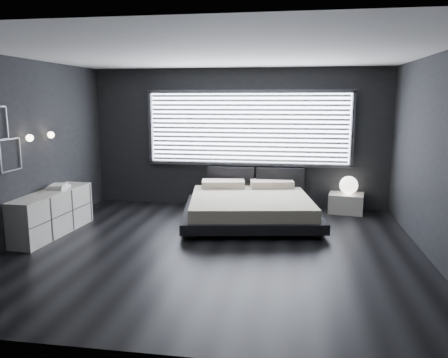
# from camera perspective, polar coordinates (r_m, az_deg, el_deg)

# --- Properties ---
(room) EXTENTS (6.04, 6.00, 2.80)m
(room) POSITION_cam_1_polar(r_m,az_deg,el_deg) (6.21, -1.22, 3.15)
(room) COLOR black
(room) RESTS_ON ground
(window) EXTENTS (4.14, 0.09, 1.52)m
(window) POSITION_cam_1_polar(r_m,az_deg,el_deg) (8.82, 3.17, 6.64)
(window) COLOR white
(window) RESTS_ON ground
(headboard) EXTENTS (1.96, 0.16, 0.52)m
(headboard) POSITION_cam_1_polar(r_m,az_deg,el_deg) (8.88, 4.13, -0.11)
(headboard) COLOR black
(headboard) RESTS_ON ground
(sconce_near) EXTENTS (0.18, 0.11, 0.11)m
(sconce_near) POSITION_cam_1_polar(r_m,az_deg,el_deg) (7.32, -24.07, 4.92)
(sconce_near) COLOR silver
(sconce_near) RESTS_ON ground
(sconce_far) EXTENTS (0.18, 0.11, 0.11)m
(sconce_far) POSITION_cam_1_polar(r_m,az_deg,el_deg) (7.82, -21.69, 5.38)
(sconce_far) COLOR silver
(sconce_far) RESTS_ON ground
(wall_art_lower) EXTENTS (0.01, 0.48, 0.48)m
(wall_art_lower) POSITION_cam_1_polar(r_m,az_deg,el_deg) (7.10, -26.09, 2.84)
(wall_art_lower) COLOR #47474C
(wall_art_lower) RESTS_ON ground
(bed) EXTENTS (2.68, 2.59, 0.61)m
(bed) POSITION_cam_1_polar(r_m,az_deg,el_deg) (7.92, 3.41, -3.52)
(bed) COLOR black
(bed) RESTS_ON ground
(nightstand) EXTENTS (0.73, 0.64, 0.38)m
(nightstand) POSITION_cam_1_polar(r_m,az_deg,el_deg) (8.86, 15.64, -3.03)
(nightstand) COLOR silver
(nightstand) RESTS_ON ground
(orb_lamp) EXTENTS (0.35, 0.35, 0.35)m
(orb_lamp) POSITION_cam_1_polar(r_m,az_deg,el_deg) (8.76, 15.97, -0.77)
(orb_lamp) COLOR white
(orb_lamp) RESTS_ON nightstand
(dresser) EXTENTS (0.61, 1.79, 0.71)m
(dresser) POSITION_cam_1_polar(r_m,az_deg,el_deg) (7.68, -21.67, -4.15)
(dresser) COLOR silver
(dresser) RESTS_ON ground
(book_stack) EXTENTS (0.31, 0.40, 0.08)m
(book_stack) POSITION_cam_1_polar(r_m,az_deg,el_deg) (7.82, -20.85, -0.93)
(book_stack) COLOR silver
(book_stack) RESTS_ON dresser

